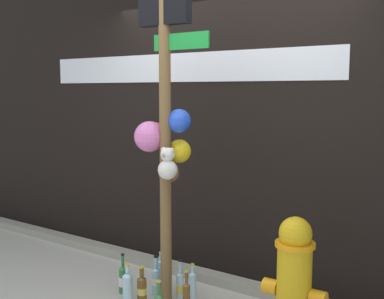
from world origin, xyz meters
TOP-DOWN VIEW (x-y plane):
  - building_wall at (-0.00, 1.33)m, footprint 10.00×0.21m
  - curb_strip at (0.00, 0.97)m, footprint 8.00×0.12m
  - memorial_post at (-0.13, 0.46)m, footprint 0.68×0.40m
  - fire_hydrant at (1.00, 0.38)m, footprint 0.43×0.26m
  - bottle_0 at (-0.04, 0.55)m, footprint 0.06×0.06m
  - bottle_1 at (-0.51, 0.37)m, footprint 0.07×0.07m
  - bottle_2 at (0.03, 0.62)m, footprint 0.06×0.06m
  - bottle_3 at (-0.24, 0.48)m, footprint 0.07×0.07m
  - bottle_4 at (-0.29, 0.60)m, footprint 0.06×0.06m
  - bottle_5 at (0.13, 0.39)m, footprint 0.06×0.06m
  - bottle_6 at (-0.34, 0.23)m, footprint 0.08×0.08m
  - bottle_7 at (-0.26, 0.32)m, footprint 0.08×0.08m

SIDE VIEW (x-z plane):
  - curb_strip at x=0.00m, z-range 0.00..0.08m
  - bottle_0 at x=-0.04m, z-range -0.05..0.28m
  - bottle_7 at x=-0.26m, z-range -0.03..0.27m
  - bottle_2 at x=0.03m, z-range -0.02..0.26m
  - bottle_1 at x=-0.51m, z-range -0.05..0.29m
  - bottle_5 at x=0.13m, z-range -0.04..0.29m
  - bottle_3 at x=-0.24m, z-range -0.04..0.31m
  - bottle_6 at x=-0.34m, z-range -0.03..0.30m
  - bottle_4 at x=-0.29m, z-range -0.03..0.31m
  - fire_hydrant at x=1.00m, z-range 0.01..0.89m
  - memorial_post at x=-0.13m, z-range 0.17..2.72m
  - building_wall at x=0.00m, z-range 0.00..3.67m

